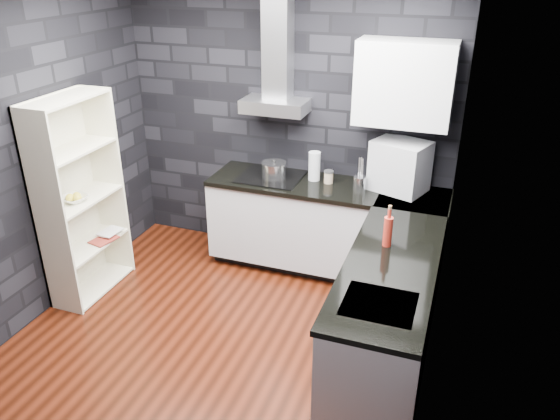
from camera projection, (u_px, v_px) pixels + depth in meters
The scene contains 27 objects.
ground at pixel (221, 337), 4.45m from camera, with size 3.20×3.20×0.00m, color #44160A.
wall_back at pixel (287, 123), 5.25m from camera, with size 3.20×0.05×2.70m, color black.
wall_front at pixel (54, 313), 2.49m from camera, with size 3.20×0.05×2.70m, color black.
wall_left at pixel (29, 157), 4.37m from camera, with size 0.05×3.20×2.70m, color black.
wall_right at pixel (449, 218), 3.37m from camera, with size 0.05×3.20×2.70m, color black.
toekick_back at pixel (325, 262), 5.41m from camera, with size 2.18×0.50×0.10m, color black.
toekick_right at pixel (388, 362), 4.10m from camera, with size 0.50×1.78×0.10m, color black.
counter_back_cab at pixel (325, 226), 5.19m from camera, with size 2.20×0.60×0.76m, color silver.
counter_right_cab at pixel (387, 314), 3.93m from camera, with size 0.60×1.80×0.76m, color silver.
counter_back_top at pixel (326, 187), 5.01m from camera, with size 2.20×0.62×0.04m, color black.
counter_right_top at pixel (391, 266), 3.76m from camera, with size 0.62×1.80×0.04m, color black.
counter_corner_top at pixel (415, 199), 4.78m from camera, with size 0.62×0.62×0.04m, color black.
hood_body at pixel (275, 106), 5.01m from camera, with size 0.60×0.34×0.12m, color silver.
hood_chimney at pixel (278, 47), 4.85m from camera, with size 0.24×0.20×0.90m, color silver.
upper_cabinet at pixel (405, 84), 4.53m from camera, with size 0.80×0.35×0.70m, color white.
cooktop at pixel (271, 177), 5.18m from camera, with size 0.58×0.50×0.01m, color black.
sink_rim at pixel (379, 304), 3.33m from camera, with size 0.44×0.40×0.01m, color silver.
pot at pixel (274, 171), 5.13m from camera, with size 0.22×0.22×0.13m, color silver.
glass_vase at pixel (314, 166), 5.07m from camera, with size 0.11×0.11×0.27m, color silver.
storage_jar at pixel (329, 178), 5.04m from camera, with size 0.08×0.08×0.10m, color tan.
utensil_crock at pixel (359, 184), 4.85m from camera, with size 0.11×0.11×0.14m, color silver.
appliance_garage at pixel (400, 166), 4.82m from camera, with size 0.46×0.36×0.46m, color silver.
red_bottle at pixel (388, 232), 3.94m from camera, with size 0.07×0.07×0.22m, color #B12A1C.
bookshelf at pixel (80, 200), 4.72m from camera, with size 0.34×0.80×1.80m, color #E9E4C4.
fruit_bowl at pixel (75, 199), 4.64m from camera, with size 0.21×0.21×0.05m, color silver.
book_red at pixel (96, 227), 4.96m from camera, with size 0.18×0.02×0.24m, color maroon.
book_second at pixel (102, 221), 5.04m from camera, with size 0.16×0.02×0.22m, color #B2B2B2.
Camera 1 is at (1.67, -3.20, 2.84)m, focal length 35.00 mm.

